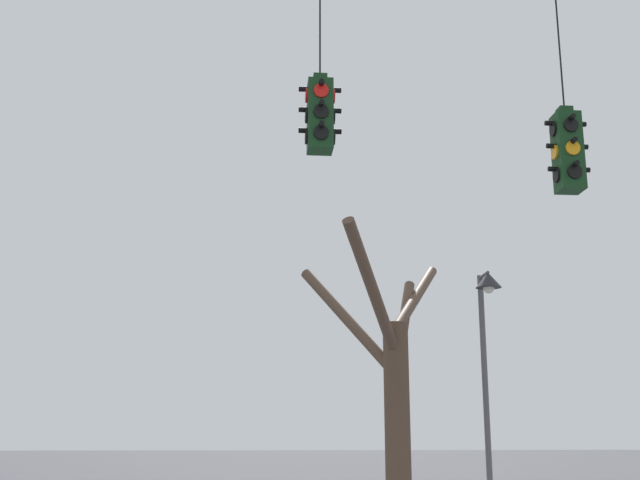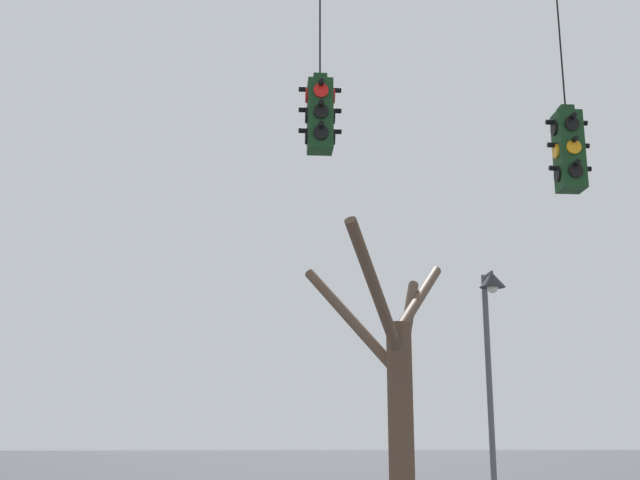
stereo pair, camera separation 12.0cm
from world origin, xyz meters
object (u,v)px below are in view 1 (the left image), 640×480
at_px(traffic_light_near_left_pole, 568,150).
at_px(bare_tree, 392,375).
at_px(traffic_light_near_right_pole, 320,114).
at_px(street_lamp, 487,327).

relative_size(traffic_light_near_left_pole, bare_tree, 0.63).
xyz_separation_m(traffic_light_near_right_pole, traffic_light_near_left_pole, (3.42, 0.00, -0.41)).
distance_m(traffic_light_near_left_pole, bare_tree, 6.23).
height_order(traffic_light_near_right_pole, traffic_light_near_left_pole, traffic_light_near_right_pole).
xyz_separation_m(street_lamp, bare_tree, (-2.06, -0.45, -1.00)).
distance_m(traffic_light_near_right_pole, bare_tree, 6.49).
height_order(traffic_light_near_right_pole, street_lamp, traffic_light_near_right_pole).
height_order(traffic_light_near_left_pole, street_lamp, traffic_light_near_left_pole).
xyz_separation_m(traffic_light_near_right_pole, street_lamp, (3.92, 5.86, -2.07)).
height_order(traffic_light_near_right_pole, bare_tree, traffic_light_near_right_pole).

